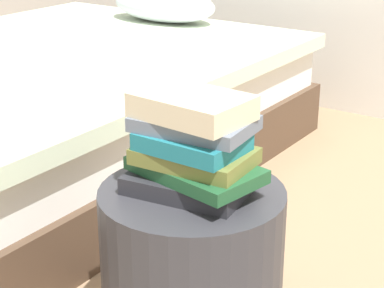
# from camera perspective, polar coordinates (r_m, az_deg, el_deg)

# --- Properties ---
(bed) EXTENTS (1.55, 2.01, 0.62)m
(bed) POSITION_cam_1_polar(r_m,az_deg,el_deg) (2.78, -12.12, 3.12)
(bed) COLOR #4C3828
(bed) RESTS_ON ground_plane
(side_table) EXTENTS (0.43, 0.43, 0.42)m
(side_table) POSITION_cam_1_polar(r_m,az_deg,el_deg) (1.62, 0.00, -10.84)
(side_table) COLOR #333338
(side_table) RESTS_ON ground_plane
(book_charcoal) EXTENTS (0.29, 0.22, 0.04)m
(book_charcoal) POSITION_cam_1_polar(r_m,az_deg,el_deg) (1.52, -0.11, -3.25)
(book_charcoal) COLOR #28282D
(book_charcoal) RESTS_ON side_table
(book_forest) EXTENTS (0.32, 0.22, 0.03)m
(book_forest) POSITION_cam_1_polar(r_m,az_deg,el_deg) (1.49, 0.25, -2.23)
(book_forest) COLOR #1E512D
(book_forest) RESTS_ON book_charcoal
(book_olive) EXTENTS (0.26, 0.19, 0.04)m
(book_olive) POSITION_cam_1_polar(r_m,az_deg,el_deg) (1.48, 0.25, -1.02)
(book_olive) COLOR olive
(book_olive) RESTS_ON book_forest
(book_teal) EXTENTS (0.22, 0.16, 0.04)m
(book_teal) POSITION_cam_1_polar(r_m,az_deg,el_deg) (1.46, 0.02, 0.22)
(book_teal) COLOR #1E727F
(book_teal) RESTS_ON book_olive
(book_slate) EXTENTS (0.27, 0.19, 0.03)m
(book_slate) POSITION_cam_1_polar(r_m,az_deg,el_deg) (1.47, 0.25, 1.76)
(book_slate) COLOR slate
(book_slate) RESTS_ON book_teal
(book_cream) EXTENTS (0.25, 0.18, 0.05)m
(book_cream) POSITION_cam_1_polar(r_m,az_deg,el_deg) (1.44, -0.12, 3.22)
(book_cream) COLOR beige
(book_cream) RESTS_ON book_slate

